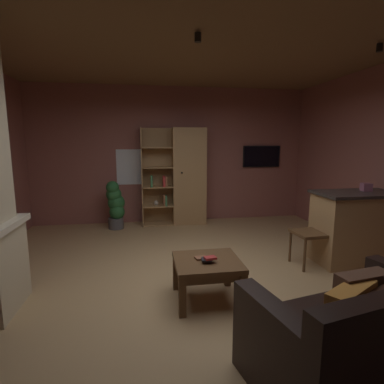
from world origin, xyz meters
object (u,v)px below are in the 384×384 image
Objects in this scene: tissue_box at (366,187)px; table_book_2 at (210,258)px; wall_mounted_tv at (261,156)px; dining_chair at (316,228)px; leather_couch at (359,341)px; potted_floor_plant at (115,204)px; bookshelf_cabinet at (185,177)px; table_book_0 at (201,258)px; kitchen_bar_counter at (363,227)px; coffee_table at (207,268)px; table_book_1 at (207,259)px.

tissue_box reaches higher than table_book_2.
wall_mounted_tv is at bearing 60.93° from table_book_2.
leather_couch is at bearing -113.39° from dining_chair.
tissue_box is at bearing -79.28° from wall_mounted_tv.
tissue_box is 0.14× the size of wall_mounted_tv.
dining_chair is (1.64, 0.75, 0.03)m from table_book_2.
dining_chair is at bearing -38.73° from potted_floor_plant.
tissue_box is at bearing -31.38° from potted_floor_plant.
bookshelf_cabinet is at bearing 86.87° from table_book_2.
table_book_2 is at bearing -59.35° from table_book_0.
potted_floor_plant is (-3.63, 2.21, -0.57)m from tissue_box.
coffee_table is (-2.38, -0.68, -0.15)m from kitchen_bar_counter.
leather_couch is 1.76× the size of dining_chair.
table_book_0 is 0.15m from table_book_2.
potted_floor_plant is (-1.18, 3.03, 0.01)m from table_book_1.
table_book_1 is 4.05m from wall_mounted_tv.
leather_couch is 1.58m from table_book_0.
leather_couch is at bearing -103.57° from wall_mounted_tv.
tissue_box is at bearing -47.10° from bookshelf_cabinet.
wall_mounted_tv is (1.99, 3.33, 0.92)m from table_book_0.
kitchen_bar_counter is 2.49m from table_book_2.
kitchen_bar_counter is 2.51m from leather_couch.
bookshelf_cabinet is 2.85× the size of coffee_table.
bookshelf_cabinet reaches higher than tissue_box.
tissue_box is at bearing 51.36° from leather_couch.
bookshelf_cabinet is at bearing 7.89° from potted_floor_plant.
potted_floor_plant is (-1.22, 3.05, -0.01)m from table_book_2.
bookshelf_cabinet is 1.43× the size of kitchen_bar_counter.
coffee_table is (-0.19, -3.16, -0.61)m from bookshelf_cabinet.
table_book_1 is at bearing -161.58° from tissue_box.
kitchen_bar_counter is 2.48m from coffee_table.
table_book_1 is (-0.02, -0.06, 0.12)m from coffee_table.
bookshelf_cabinet is at bearing 97.98° from leather_couch.
bookshelf_cabinet is 1.80m from wall_mounted_tv.
tissue_box reaches higher than table_book_1.
leather_couch is 1.48m from table_book_1.
wall_mounted_tv reaches higher than tissue_box.
wall_mounted_tv reaches higher than leather_couch.
tissue_box is 1.02× the size of table_book_2.
coffee_table is at bearing -162.79° from tissue_box.
table_book_0 is at bearing -68.62° from potted_floor_plant.
dining_chair is at bearing -174.35° from tissue_box.
kitchen_bar_counter is at bearing 51.24° from leather_couch.
bookshelf_cabinet is 3.17m from table_book_0.
leather_couch is at bearing -55.44° from table_book_1.
table_book_2 is at bearing -80.93° from coffee_table.
tissue_box is (0.05, 0.07, 0.56)m from kitchen_bar_counter.
leather_couch is (0.62, -4.43, -0.67)m from bookshelf_cabinet.
potted_floor_plant is at bearing 148.62° from tissue_box.
table_book_2 is 1.80m from dining_chair.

